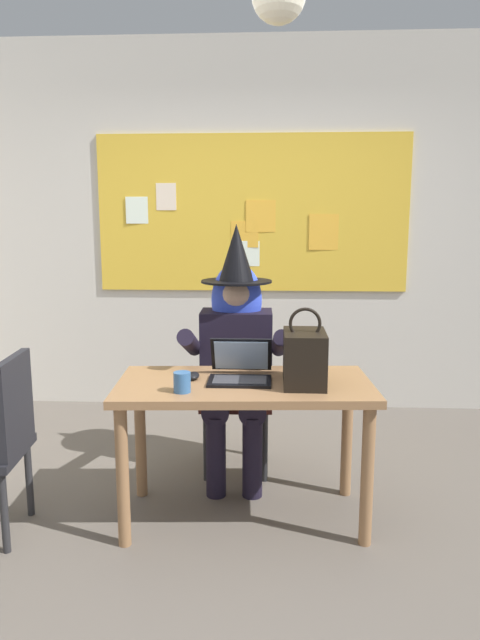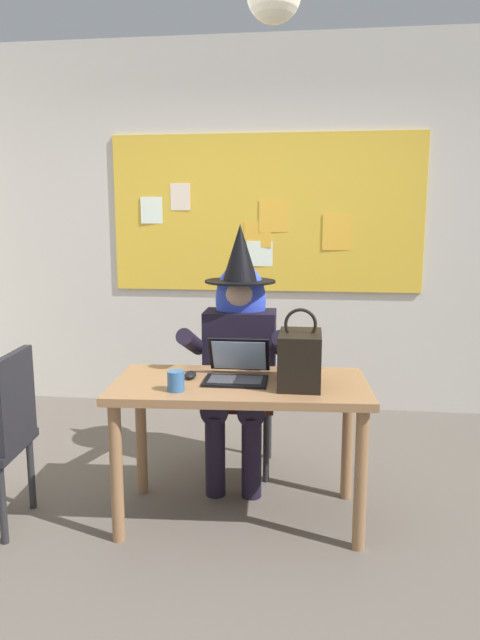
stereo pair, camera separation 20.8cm
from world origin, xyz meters
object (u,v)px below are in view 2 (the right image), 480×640
Objects in this scene: computer_mouse at (190,375)px; handbag at (300,358)px; coffee_mug at (176,381)px; desk_main at (240,403)px; person_costumed at (239,342)px; chair_at_desk at (241,384)px; laptop at (237,370)px.

computer_mouse is 0.56m from handbag.
desk_main is at bearing 33.59° from coffee_mug.
coffee_mug is (-0.57, -0.16, -0.09)m from handbag.
coffee_mug is at bearing -146.41° from desk_main.
computer_mouse reaches higher than desk_main.
person_costumed is at bearing 74.49° from coffee_mug.
computer_mouse is 0.22m from coffee_mug.
person_costumed is 0.55m from computer_mouse.
person_costumed reaches higher than computer_mouse.
desk_main is 1.42× the size of chair_at_desk.
computer_mouse is at bearing -17.39° from chair_at_desk.
desk_main is 4.13× the size of laptop.
computer_mouse is (-0.24, -0.01, -0.03)m from laptop.
chair_at_desk is 0.70m from computer_mouse.
laptop is 0.33m from handbag.
person_costumed is (0.00, -0.12, 0.29)m from chair_at_desk.
handbag is (0.31, -0.07, 0.09)m from laptop.
person_costumed is at bearing 0.19° from chair_at_desk.
desk_main is 0.68m from chair_at_desk.
laptop is at bearing 4.50° from person_costumed.
computer_mouse is at bearing 84.40° from coffee_mug.
laptop reaches higher than coffee_mug.
laptop is (-0.02, 0.04, 0.15)m from desk_main.
handbag is at bearing 26.30° from chair_at_desk.
handbag is (0.29, -0.03, 0.24)m from desk_main.
person_costumed is at bearing 122.52° from handbag.
chair_at_desk is at bearing 96.81° from desk_main.
desk_main is 13.55× the size of coffee_mug.
person_costumed reaches higher than laptop.
computer_mouse is at bearing 172.28° from desk_main.
chair_at_desk is 0.92m from coffee_mug.
computer_mouse is 1.09× the size of coffee_mug.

